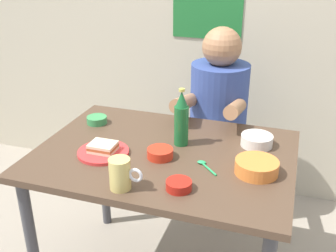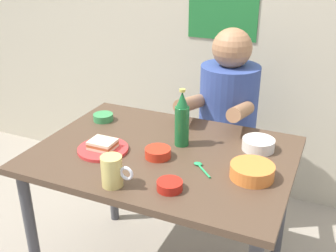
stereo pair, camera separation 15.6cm
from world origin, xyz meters
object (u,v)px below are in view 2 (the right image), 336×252
(stool, at_px, (224,168))
(person_seated, at_px, (228,103))
(plate_orange, at_px, (103,149))
(sandwich, at_px, (103,144))
(beer_bottle, at_px, (182,120))
(dining_table, at_px, (163,170))
(beer_mug, at_px, (113,171))
(rice_bowl_white, at_px, (258,144))

(stool, relative_size, person_seated, 0.63)
(stool, relative_size, plate_orange, 2.05)
(person_seated, xyz_separation_m, sandwich, (-0.35, -0.72, 0.01))
(sandwich, height_order, beer_bottle, beer_bottle)
(plate_orange, height_order, beer_bottle, beer_bottle)
(dining_table, xyz_separation_m, plate_orange, (-0.24, -0.10, 0.10))
(person_seated, distance_m, sandwich, 0.80)
(dining_table, bearing_deg, beer_mug, -100.35)
(sandwich, height_order, beer_mug, beer_mug)
(sandwich, distance_m, beer_bottle, 0.36)
(beer_bottle, bearing_deg, person_seated, 83.44)
(person_seated, relative_size, plate_orange, 3.27)
(sandwich, distance_m, beer_mug, 0.29)
(plate_orange, distance_m, rice_bowl_white, 0.68)
(beer_mug, height_order, beer_bottle, beer_bottle)
(sandwich, bearing_deg, rice_bowl_white, 24.86)
(person_seated, bearing_deg, dining_table, -99.89)
(stool, bearing_deg, sandwich, -115.60)
(plate_orange, xyz_separation_m, beer_bottle, (0.29, 0.19, 0.11))
(dining_table, height_order, person_seated, person_seated)
(rice_bowl_white, bearing_deg, sandwich, -155.14)
(beer_mug, bearing_deg, rice_bowl_white, 49.58)
(sandwich, bearing_deg, beer_bottle, 33.71)
(dining_table, relative_size, person_seated, 1.53)
(dining_table, height_order, beer_bottle, beer_bottle)
(rice_bowl_white, bearing_deg, beer_bottle, -164.32)
(beer_mug, relative_size, rice_bowl_white, 0.90)
(dining_table, xyz_separation_m, beer_mug, (-0.06, -0.32, 0.15))
(person_seated, distance_m, beer_mug, 0.95)
(stool, distance_m, beer_mug, 1.06)
(dining_table, height_order, stool, dining_table)
(beer_bottle, bearing_deg, plate_orange, -146.29)
(dining_table, relative_size, sandwich, 10.00)
(person_seated, relative_size, sandwich, 6.54)
(dining_table, distance_m, rice_bowl_white, 0.43)
(beer_bottle, bearing_deg, rice_bowl_white, 15.68)
(stool, height_order, plate_orange, plate_orange)
(dining_table, height_order, rice_bowl_white, rice_bowl_white)
(stool, distance_m, beer_bottle, 0.74)
(stool, height_order, person_seated, person_seated)
(plate_orange, bearing_deg, person_seated, 64.05)
(beer_mug, bearing_deg, stool, 80.07)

